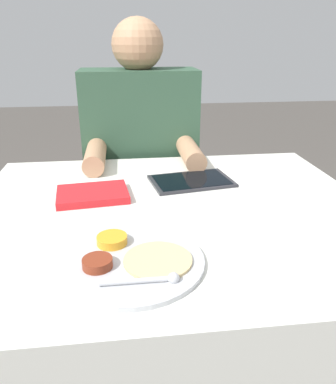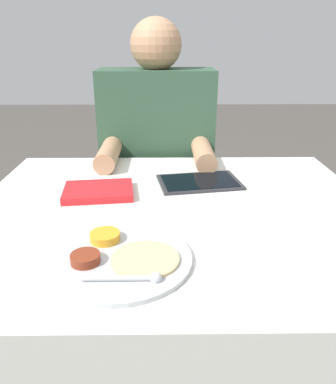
{
  "view_description": "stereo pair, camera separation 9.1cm",
  "coord_description": "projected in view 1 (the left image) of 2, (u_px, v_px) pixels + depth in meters",
  "views": [
    {
      "loc": [
        -0.12,
        -0.87,
        1.15
      ],
      "look_at": [
        -0.02,
        -0.03,
        0.79
      ],
      "focal_mm": 35.0,
      "sensor_mm": 36.0,
      "label": 1
    },
    {
      "loc": [
        -0.03,
        -0.87,
        1.15
      ],
      "look_at": [
        -0.02,
        -0.03,
        0.79
      ],
      "focal_mm": 35.0,
      "sensor_mm": 36.0,
      "label": 2
    }
  ],
  "objects": [
    {
      "name": "dining_table",
      "position": [
        172.0,
        320.0,
        1.11
      ],
      "size": [
        1.06,
        0.88,
        0.73
      ],
      "color": "silver",
      "rests_on": "ground_plane"
    },
    {
      "name": "thali_tray",
      "position": [
        132.0,
        260.0,
        0.73
      ],
      "size": [
        0.29,
        0.29,
        0.03
      ],
      "color": "#B7BABF",
      "rests_on": "dining_table"
    },
    {
      "name": "red_notebook",
      "position": [
        93.0,
        195.0,
        1.03
      ],
      "size": [
        0.21,
        0.16,
        0.02
      ],
      "color": "silver",
      "rests_on": "dining_table"
    },
    {
      "name": "tablet_device",
      "position": [
        191.0,
        181.0,
        1.14
      ],
      "size": [
        0.26,
        0.19,
        0.01
      ],
      "color": "#28282D",
      "rests_on": "dining_table"
    },
    {
      "name": "person_diner",
      "position": [
        142.0,
        187.0,
        1.56
      ],
      "size": [
        0.44,
        0.44,
        1.21
      ],
      "color": "black",
      "rests_on": "ground_plane"
    }
  ]
}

